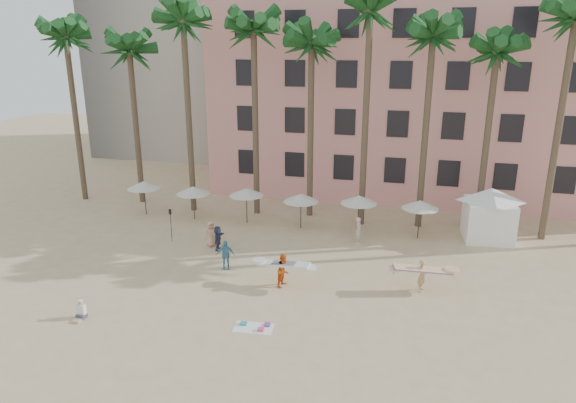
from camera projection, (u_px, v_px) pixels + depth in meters
The scene contains 11 objects.
ground at pixel (263, 319), 24.27m from camera, with size 120.00×120.00×0.00m, color #D1B789.
pink_hotel at pixel (426, 97), 44.30m from camera, with size 35.00×14.00×16.00m, color pink.
palm_row at pixel (332, 35), 34.15m from camera, with size 44.40×5.40×16.30m.
umbrella_row at pixel (273, 195), 35.84m from camera, with size 22.50×2.70×2.73m.
cabana at pixel (490, 209), 33.56m from camera, with size 4.80×4.80×3.50m.
beach_towel at pixel (254, 327), 23.54m from camera, with size 1.88×1.15×0.14m.
carrier_yellow at pixel (422, 273), 26.76m from camera, with size 3.12×1.43×1.76m.
carrier_white at pixel (284, 269), 27.35m from camera, with size 2.88×1.02×1.80m.
beachgoers at pixel (240, 240), 31.73m from camera, with size 9.78×6.58×1.74m.
paddle at pixel (171, 221), 33.29m from camera, with size 0.18×0.04×2.23m.
seated_man at pixel (81, 312), 24.24m from camera, with size 0.41×0.71×0.92m.
Camera 1 is at (6.41, -20.55, 12.58)m, focal length 32.00 mm.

